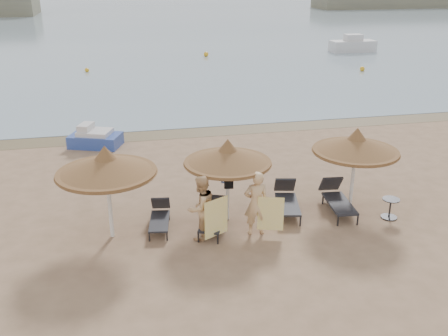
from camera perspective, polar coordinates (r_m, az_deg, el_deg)
The scene contains 21 objects.
ground at distance 14.32m, azimuth 0.92°, elevation -7.19°, with size 160.00×160.00×0.00m, color #9B785A.
sea at distance 92.51m, azimuth -10.76°, elevation 17.12°, with size 200.00×140.00×0.03m, color #718B9F.
wet_sand_strip at distance 22.87m, azimuth -4.37°, elevation 4.06°, with size 200.00×1.60×0.01m, color brown.
palapa_left at distance 13.50m, azimuth -13.33°, elevation 0.30°, with size 2.70×2.70×2.67m.
palapa_center at distance 14.15m, azimuth 0.42°, elevation 1.37°, with size 2.54×2.54×2.52m.
palapa_right at distance 15.42m, azimuth 14.86°, elevation 2.59°, with size 2.61×2.61×2.59m.
lounger_far_left at distance 14.55m, azimuth -7.35°, elevation -5.46°, with size 0.77×1.67×0.72m.
lounger_near_left at distance 14.39m, azimuth -1.07°, elevation -5.42°, with size 1.21×1.87×0.80m.
lounger_near_right at distance 15.45m, azimuth 7.19°, elevation -3.49°, with size 1.04×2.02×0.86m.
lounger_far_right at distance 15.76m, azimuth 12.77°, elevation -3.33°, with size 0.84×2.02×0.88m.
side_table at distance 15.71m, azimuth 18.43°, elevation -4.46°, with size 0.51×0.51×0.62m.
person_left at distance 13.51m, azimuth -2.65°, elevation -4.00°, with size 0.98×0.64×2.14m, color #E1B37D.
person_right at distance 13.74m, azimuth 3.70°, elevation -3.47°, with size 1.00×0.65×2.18m, color #E1B37D.
towel_left at distance 13.39m, azimuth -0.90°, elevation -5.70°, with size 0.71×0.38×1.10m.
towel_right at distance 13.79m, azimuth 5.35°, elevation -5.24°, with size 0.69×0.24×1.01m.
bag_patterned at distance 14.57m, azimuth 0.26°, elevation -0.97°, with size 0.33×0.18×0.40m.
bag_dark at distance 14.29m, azimuth 0.55°, elevation -1.66°, with size 0.27×0.12×0.37m.
pedal_boat at distance 21.62m, azimuth -14.55°, elevation 3.34°, with size 2.35×1.86×0.96m.
buoy_left at distance 38.05m, azimuth -15.40°, elevation 10.74°, with size 0.31×0.31×0.31m, color #F3AD1B.
buoy_mid at distance 43.61m, azimuth -2.06°, elevation 12.88°, with size 0.41×0.41×0.41m, color #F3AD1B.
buoy_right at distance 38.42m, azimuth 15.52°, elevation 10.86°, with size 0.35×0.35×0.35m, color #F3AD1B.
Camera 1 is at (-2.84, -12.21, 6.94)m, focal length 40.00 mm.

